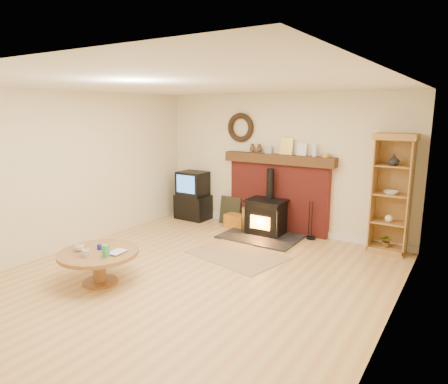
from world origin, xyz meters
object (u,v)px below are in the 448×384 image
Objects in this scene: wood_stove at (265,218)px; curio_cabinet at (392,194)px; coffee_table at (98,257)px; tv_unit at (193,196)px.

curio_cabinet is at bearing 7.76° from wood_stove.
coffee_table is (-0.92, -3.09, 0.04)m from wood_stove.
wood_stove is 1.38× the size of tv_unit.
wood_stove is 3.22m from coffee_table.
curio_cabinet is 4.57m from coffee_table.
tv_unit is 0.97× the size of coffee_table.
wood_stove is 1.84m from tv_unit.
curio_cabinet is 1.84× the size of coffee_table.
tv_unit reaches higher than coffee_table.
curio_cabinet reaches higher than tv_unit.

